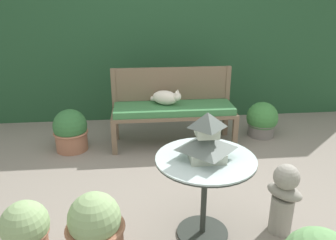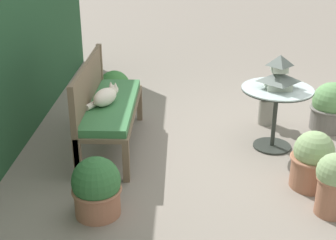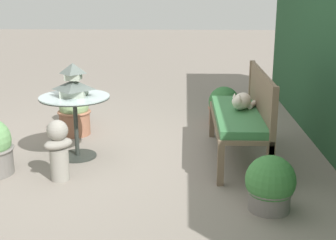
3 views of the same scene
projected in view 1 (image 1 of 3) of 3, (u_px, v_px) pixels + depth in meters
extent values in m
plane|color=gray|center=(185.00, 202.00, 2.93)|extent=(30.00, 30.00, 0.00)
cube|color=#234C2D|center=(160.00, 41.00, 5.09)|extent=(6.40, 1.09, 2.15)
cube|color=brown|center=(114.00, 139.00, 3.75)|extent=(0.06, 0.06, 0.39)
cube|color=brown|center=(235.00, 134.00, 3.89)|extent=(0.06, 0.06, 0.39)
cube|color=brown|center=(116.00, 125.00, 4.16)|extent=(0.06, 0.06, 0.39)
cube|color=brown|center=(225.00, 121.00, 4.29)|extent=(0.06, 0.06, 0.39)
cube|color=brown|center=(174.00, 113.00, 3.95)|extent=(1.48, 0.49, 0.04)
cube|color=#387542|center=(174.00, 108.00, 3.93)|extent=(1.42, 0.45, 0.08)
cube|color=brown|center=(115.00, 105.00, 4.07)|extent=(0.06, 0.06, 0.92)
cube|color=brown|center=(227.00, 101.00, 4.21)|extent=(0.06, 0.06, 0.92)
cube|color=brown|center=(172.00, 84.00, 4.05)|extent=(1.42, 0.04, 0.41)
ellipsoid|color=silver|center=(165.00, 98.00, 3.92)|extent=(0.36, 0.29, 0.17)
sphere|color=silver|center=(177.00, 97.00, 3.86)|extent=(0.10, 0.10, 0.10)
cone|color=silver|center=(178.00, 91.00, 3.86)|extent=(0.04, 0.04, 0.05)
cone|color=silver|center=(176.00, 92.00, 3.81)|extent=(0.04, 0.04, 0.05)
cylinder|color=silver|center=(158.00, 99.00, 4.04)|extent=(0.18, 0.13, 0.06)
cylinder|color=#2D332D|center=(202.00, 232.00, 2.54)|extent=(0.39, 0.39, 0.02)
cylinder|color=#2D332D|center=(204.00, 198.00, 2.43)|extent=(0.04, 0.04, 0.64)
cylinder|color=silver|center=(206.00, 159.00, 2.31)|extent=(0.72, 0.72, 0.01)
torus|color=#2D332D|center=(206.00, 160.00, 2.32)|extent=(0.72, 0.72, 0.02)
cube|color=#B2BCA8|center=(206.00, 153.00, 2.30)|extent=(0.24, 0.24, 0.07)
pyramid|color=#56605B|center=(206.00, 142.00, 2.27)|extent=(0.33, 0.33, 0.10)
cube|color=#B2BCA8|center=(207.00, 132.00, 2.24)|extent=(0.15, 0.15, 0.06)
pyramid|color=#56605B|center=(207.00, 120.00, 2.21)|extent=(0.20, 0.20, 0.11)
cylinder|color=gray|center=(281.00, 214.00, 2.52)|extent=(0.17, 0.17, 0.30)
ellipsoid|color=gray|center=(284.00, 192.00, 2.45)|extent=(0.29, 0.31, 0.11)
sphere|color=gray|center=(287.00, 177.00, 2.41)|extent=(0.19, 0.19, 0.19)
cylinder|color=slate|center=(261.00, 129.00, 4.30)|extent=(0.33, 0.33, 0.18)
torus|color=slate|center=(262.00, 123.00, 4.27)|extent=(0.37, 0.37, 0.03)
sphere|color=#3D7F3D|center=(262.00, 117.00, 4.24)|extent=(0.40, 0.40, 0.40)
torus|color=#9E664C|center=(26.00, 233.00, 2.07)|extent=(0.28, 0.28, 0.03)
sphere|color=#89A870|center=(25.00, 224.00, 2.05)|extent=(0.30, 0.30, 0.30)
torus|color=#9E664C|center=(95.00, 227.00, 2.18)|extent=(0.40, 0.40, 0.03)
sphere|color=#89A870|center=(94.00, 218.00, 2.15)|extent=(0.35, 0.35, 0.35)
cylinder|color=#9E664C|center=(72.00, 140.00, 3.90)|extent=(0.37, 0.37, 0.24)
torus|color=#9E664C|center=(71.00, 132.00, 3.86)|extent=(0.41, 0.41, 0.03)
sphere|color=#336B38|center=(70.00, 126.00, 3.83)|extent=(0.39, 0.39, 0.39)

